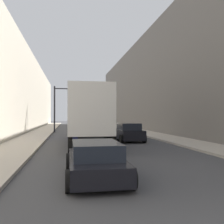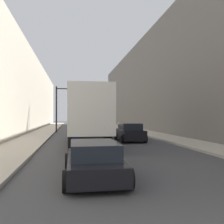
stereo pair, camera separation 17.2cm
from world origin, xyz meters
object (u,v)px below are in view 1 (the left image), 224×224
at_px(suv_car, 128,132).
at_px(traffic_signal_gantry, 72,99).
at_px(sedan_car, 95,160).
at_px(semi_truck, 85,115).

relative_size(suv_car, traffic_signal_gantry, 0.58).
distance_m(sedan_car, traffic_signal_gantry, 24.37).
distance_m(semi_truck, sedan_car, 10.40).
height_order(suv_car, traffic_signal_gantry, traffic_signal_gantry).
distance_m(semi_truck, suv_car, 4.56).
bearing_deg(semi_truck, traffic_signal_gantry, 93.10).
bearing_deg(semi_truck, sedan_car, -91.56).
distance_m(suv_car, traffic_signal_gantry, 13.30).
height_order(semi_truck, sedan_car, semi_truck).
xyz_separation_m(sedan_car, suv_car, (4.15, 12.13, 0.12)).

